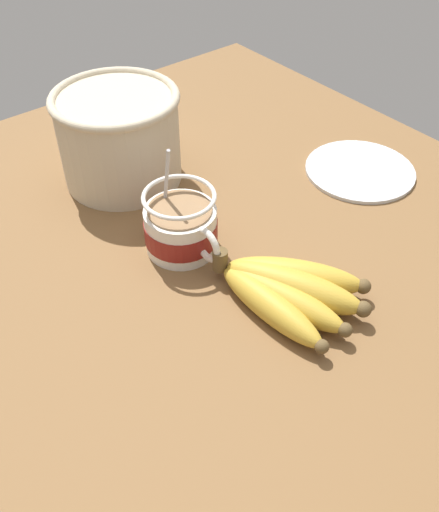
{
  "coord_description": "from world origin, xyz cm",
  "views": [
    {
      "loc": [
        45.53,
        -31.34,
        56.0
      ],
      "look_at": [
        4.1,
        2.03,
        7.04
      ],
      "focal_mm": 40.0,
      "sensor_mm": 36.0,
      "label": 1
    }
  ],
  "objects": [
    {
      "name": "small_plate",
      "position": [
        -0.67,
        35.29,
        3.41
      ],
      "size": [
        17.72,
        17.72,
        0.6
      ],
      "color": "silver",
      "rests_on": "table"
    },
    {
      "name": "woven_basket",
      "position": [
        -23.55,
        4.61,
        10.68
      ],
      "size": [
        19.29,
        19.29,
        14.49
      ],
      "color": "beige",
      "rests_on": "table"
    },
    {
      "name": "banana_bunch",
      "position": [
        12.66,
        5.87,
        5.22
      ],
      "size": [
        19.35,
        14.97,
        4.49
      ],
      "color": "brown",
      "rests_on": "table"
    },
    {
      "name": "coffee_mug",
      "position": [
        -3.87,
        1.8,
        6.71
      ],
      "size": [
        13.31,
        10.02,
        14.88
      ],
      "color": "white",
      "rests_on": "table"
    },
    {
      "name": "table",
      "position": [
        0.0,
        0.0,
        1.56
      ],
      "size": [
        106.93,
        106.93,
        3.11
      ],
      "color": "brown",
      "rests_on": "ground"
    }
  ]
}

